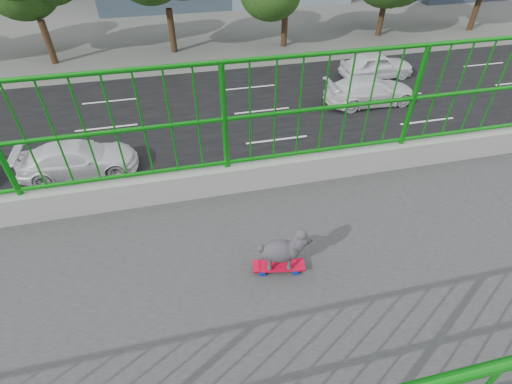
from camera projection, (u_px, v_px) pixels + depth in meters
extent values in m
cube|color=black|center=(102.00, 162.00, 16.60)|extent=(18.00, 90.00, 0.02)
cylinder|color=black|center=(48.00, 42.00, 24.62)|extent=(0.44, 0.44, 2.73)
cylinder|color=black|center=(172.00, 31.00, 26.26)|extent=(0.44, 0.44, 2.87)
cylinder|color=black|center=(285.00, 27.00, 27.26)|extent=(0.44, 0.44, 2.66)
cylinder|color=black|center=(382.00, 15.00, 29.05)|extent=(0.44, 0.44, 3.01)
cylinder|color=black|center=(475.00, 12.00, 30.21)|extent=(0.44, 0.44, 2.77)
cube|color=red|center=(279.00, 266.00, 3.24)|extent=(0.21, 0.46, 0.01)
cube|color=#99999E|center=(262.00, 268.00, 3.25)|extent=(0.08, 0.04, 0.02)
cylinder|color=#0725A3|center=(262.00, 263.00, 3.30)|extent=(0.03, 0.06, 0.05)
sphere|color=yellow|center=(262.00, 263.00, 3.30)|extent=(0.02, 0.02, 0.02)
cylinder|color=#0725A3|center=(263.00, 274.00, 3.21)|extent=(0.03, 0.06, 0.05)
sphere|color=yellow|center=(263.00, 274.00, 3.21)|extent=(0.02, 0.02, 0.02)
cube|color=#99999E|center=(295.00, 266.00, 3.26)|extent=(0.08, 0.04, 0.02)
cylinder|color=#0725A3|center=(294.00, 262.00, 3.31)|extent=(0.03, 0.06, 0.05)
sphere|color=yellow|center=(294.00, 262.00, 3.31)|extent=(0.02, 0.02, 0.02)
cylinder|color=#0725A3|center=(296.00, 272.00, 3.22)|extent=(0.03, 0.06, 0.05)
sphere|color=yellow|center=(296.00, 272.00, 3.22)|extent=(0.02, 0.02, 0.02)
ellipsoid|color=#28262A|center=(280.00, 251.00, 3.12)|extent=(0.24, 0.32, 0.20)
sphere|color=#28262A|center=(301.00, 240.00, 3.04)|extent=(0.13, 0.13, 0.13)
sphere|color=black|center=(311.00, 241.00, 3.06)|extent=(0.02, 0.02, 0.02)
sphere|color=#28262A|center=(260.00, 248.00, 3.09)|extent=(0.07, 0.07, 0.07)
cylinder|color=#28262A|center=(288.00, 256.00, 3.23)|extent=(0.03, 0.03, 0.12)
cylinder|color=#28262A|center=(289.00, 264.00, 3.17)|extent=(0.03, 0.03, 0.12)
cylinder|color=#28262A|center=(269.00, 257.00, 3.23)|extent=(0.03, 0.03, 0.12)
cylinder|color=#28262A|center=(270.00, 265.00, 3.16)|extent=(0.03, 0.03, 0.12)
imported|color=white|center=(452.00, 214.00, 13.07)|extent=(1.58, 3.93, 1.34)
imported|color=white|center=(370.00, 91.00, 20.50)|extent=(2.04, 5.01, 1.45)
imported|color=white|center=(377.00, 65.00, 23.21)|extent=(1.79, 4.45, 1.52)
imported|color=#B91607|center=(436.00, 216.00, 12.93)|extent=(1.50, 4.31, 1.42)
imported|color=white|center=(77.00, 208.00, 13.26)|extent=(2.31, 5.01, 1.39)
imported|color=white|center=(78.00, 159.00, 15.60)|extent=(1.91, 4.69, 1.36)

